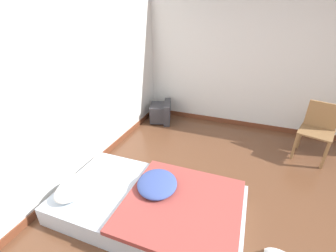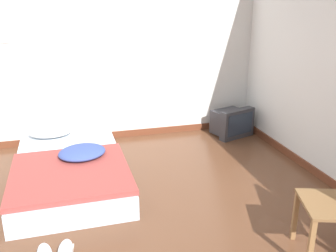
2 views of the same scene
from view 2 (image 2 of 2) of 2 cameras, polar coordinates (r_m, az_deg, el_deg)
name	(u,v)px [view 2 (image 2 of 2)]	position (r m, az deg, el deg)	size (l,w,h in m)	color
wall_back	(71,45)	(4.99, -14.58, 11.88)	(7.34, 0.08, 2.60)	silver
mattress_bed	(70,167)	(4.17, -14.75, -6.05)	(1.14, 2.01, 0.37)	silver
crt_tv	(231,122)	(5.35, 9.63, 0.57)	(0.59, 0.53, 0.41)	#333338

